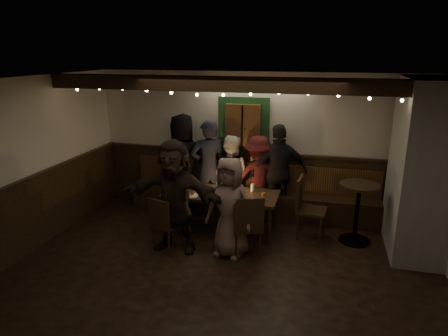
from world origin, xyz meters
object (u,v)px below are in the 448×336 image
(chair_end, at_px, (306,204))
(person_f, at_px, (174,196))
(chair_near_left, at_px, (163,221))
(person_d, at_px, (258,177))
(person_b, at_px, (209,168))
(person_g, at_px, (230,208))
(person_c, at_px, (230,175))
(high_top, at_px, (358,206))
(person_a, at_px, (183,163))
(person_e, at_px, (279,172))
(chair_near_right, at_px, (247,223))
(dining_table, at_px, (221,196))

(chair_end, bearing_deg, person_f, -153.78)
(chair_near_left, xyz_separation_m, person_d, (1.15, 1.67, 0.28))
(person_b, height_order, person_g, person_b)
(chair_end, distance_m, person_f, 2.13)
(chair_near_left, height_order, person_c, person_c)
(high_top, height_order, person_d, person_d)
(person_a, distance_m, person_b, 0.52)
(person_c, height_order, person_g, person_g)
(person_b, bearing_deg, person_e, 159.14)
(person_f, height_order, person_g, person_f)
(person_c, relative_size, person_g, 1.00)
(chair_near_right, relative_size, high_top, 1.00)
(chair_near_left, xyz_separation_m, person_e, (1.52, 1.69, 0.39))
(person_c, bearing_deg, person_a, 5.91)
(chair_near_right, distance_m, person_a, 2.22)
(person_b, bearing_deg, person_g, 92.60)
(dining_table, xyz_separation_m, chair_end, (1.39, 0.13, -0.05))
(chair_near_right, distance_m, high_top, 1.83)
(dining_table, height_order, chair_end, chair_end)
(person_c, bearing_deg, person_d, -179.17)
(chair_near_right, distance_m, chair_end, 1.21)
(chair_near_left, bearing_deg, chair_near_right, 4.83)
(dining_table, height_order, person_g, person_g)
(person_d, bearing_deg, chair_near_left, 37.01)
(dining_table, relative_size, person_e, 1.09)
(person_a, relative_size, person_c, 1.24)
(high_top, relative_size, person_e, 0.56)
(person_g, bearing_deg, person_d, 95.84)
(dining_table, xyz_separation_m, high_top, (2.19, 0.14, -0.01))
(person_e, bearing_deg, chair_end, 107.49)
(person_g, bearing_deg, person_a, 141.63)
(chair_near_left, distance_m, person_a, 1.72)
(chair_end, distance_m, person_c, 1.58)
(person_c, bearing_deg, chair_end, 158.40)
(chair_end, distance_m, person_b, 1.92)
(chair_near_right, relative_size, chair_end, 0.96)
(person_c, height_order, person_f, person_f)
(person_b, bearing_deg, person_f, 61.88)
(person_d, bearing_deg, person_g, 66.12)
(chair_near_left, height_order, person_f, person_f)
(person_b, distance_m, person_e, 1.29)
(dining_table, relative_size, high_top, 1.95)
(chair_near_left, bearing_deg, person_b, 81.59)
(dining_table, bearing_deg, person_b, 121.29)
(person_d, distance_m, person_g, 1.54)
(chair_end, xyz_separation_m, person_f, (-1.89, -0.93, 0.30))
(high_top, height_order, person_g, person_g)
(person_c, xyz_separation_m, person_g, (0.38, -1.56, 0.00))
(person_b, relative_size, person_c, 1.19)
(person_b, height_order, person_f, person_b)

